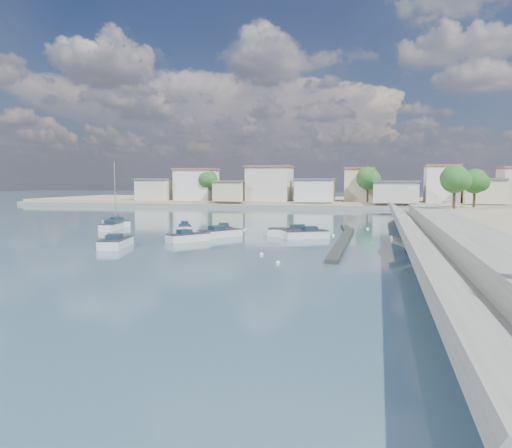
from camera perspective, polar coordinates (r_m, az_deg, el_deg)
The scene contains 17 objects.
ground at distance 81.01m, azimuth 6.42°, elevation 0.54°, with size 400.00×400.00×0.00m, color #315363.
seawall_walkway at distance 54.00m, azimuth 22.44°, elevation -1.08°, with size 5.00×90.00×1.80m, color slate.
breakwater at distance 53.25m, azimuth 10.03°, elevation -1.64°, with size 2.00×31.02×0.35m.
far_shore_land at distance 132.62m, azimuth 9.31°, elevation 2.53°, with size 160.00×40.00×1.40m, color gray.
far_shore_quay at distance 111.73m, azimuth 8.46°, elevation 1.94°, with size 160.00×2.50×0.80m, color slate.
far_town at distance 117.03m, azimuth 14.00°, elevation 4.20°, with size 113.01×12.80×8.35m.
shore_trees at distance 108.24m, azimuth 12.77°, elevation 4.86°, with size 74.56×38.32×7.92m.
motorboat_a at distance 49.12m, azimuth -15.62°, elevation -2.06°, with size 3.11×5.85×1.48m.
motorboat_b at distance 51.83m, azimuth -7.53°, elevation -1.56°, with size 4.09×4.55×1.48m.
motorboat_c at distance 56.85m, azimuth 3.92°, elevation -0.95°, with size 6.21×2.43×1.48m.
motorboat_d at distance 54.54m, azimuth 5.43°, elevation -1.22°, with size 5.27×4.09×1.48m.
motorboat_e at distance 66.07m, azimuth -16.14°, elevation -0.31°, with size 2.38×4.94×1.48m.
motorboat_f at distance 59.42m, azimuth -3.82°, elevation -0.69°, with size 3.35×4.51×1.48m.
motorboat_g at distance 61.18m, azimuth -8.14°, elevation -0.57°, with size 2.87×4.28×1.48m.
motorboat_h at distance 55.70m, azimuth -3.91°, elevation -1.07°, with size 4.43×5.13×1.48m.
sailboat at distance 72.02m, azimuth -15.82°, elevation 0.15°, with size 5.86×5.57×9.00m.
mooring_buoys at distance 54.18m, azimuth 6.19°, elevation -1.61°, with size 15.40×29.20×0.33m.
Camera 1 is at (10.29, -40.11, 6.26)m, focal length 35.00 mm.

